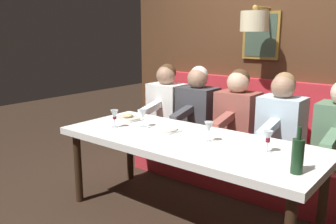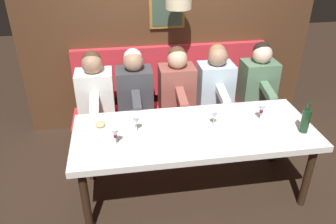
{
  "view_description": "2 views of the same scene",
  "coord_description": "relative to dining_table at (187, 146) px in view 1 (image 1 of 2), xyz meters",
  "views": [
    {
      "loc": [
        -2.35,
        -1.67,
        1.61
      ],
      "look_at": [
        0.05,
        0.24,
        0.92
      ],
      "focal_mm": 38.81,
      "sensor_mm": 36.0,
      "label": 1
    },
    {
      "loc": [
        -2.54,
        0.65,
        2.4
      ],
      "look_at": [
        0.05,
        0.24,
        0.92
      ],
      "focal_mm": 35.81,
      "sensor_mm": 36.0,
      "label": 2
    }
  ],
  "objects": [
    {
      "name": "diner_far",
      "position": [
        0.88,
        0.49,
        0.14
      ],
      "size": [
        0.6,
        0.4,
        0.79
      ],
      "color": "#3D3D42",
      "rests_on": "banquette_bench"
    },
    {
      "name": "wine_bottle",
      "position": [
        -0.19,
        -0.97,
        0.18
      ],
      "size": [
        0.08,
        0.08,
        0.3
      ],
      "color": "#19381E",
      "rests_on": "dining_table"
    },
    {
      "name": "back_wall_panel",
      "position": [
        1.46,
        -0.0,
        0.7
      ],
      "size": [
        0.59,
        3.63,
        2.9
      ],
      "color": "#51331E",
      "rests_on": "ground_plane"
    },
    {
      "name": "banquette_bench",
      "position": [
        0.89,
        0.0,
        -0.45
      ],
      "size": [
        0.52,
        2.43,
        0.45
      ],
      "primitive_type": "cube",
      "color": "red",
      "rests_on": "ground_plane"
    },
    {
      "name": "wine_glass_0",
      "position": [
        -0.13,
        0.72,
        0.18
      ],
      "size": [
        0.07,
        0.07,
        0.16
      ],
      "color": "silver",
      "rests_on": "dining_table"
    },
    {
      "name": "diner_middle",
      "position": [
        0.88,
        0.01,
        0.14
      ],
      "size": [
        0.6,
        0.4,
        0.79
      ],
      "color": "#934C42",
      "rests_on": "banquette_bench"
    },
    {
      "name": "wine_glass_2",
      "position": [
        0.08,
        -0.67,
        0.18
      ],
      "size": [
        0.07,
        0.07,
        0.16
      ],
      "color": "silver",
      "rests_on": "dining_table"
    },
    {
      "name": "place_setting_1",
      "position": [
        0.09,
        0.31,
        0.07
      ],
      "size": [
        0.24,
        0.32,
        0.01
      ],
      "color": "silver",
      "rests_on": "dining_table"
    },
    {
      "name": "diner_farthest",
      "position": [
        0.88,
        0.93,
        0.14
      ],
      "size": [
        0.6,
        0.4,
        0.79
      ],
      "color": "white",
      "rests_on": "banquette_bench"
    },
    {
      "name": "ground_plane",
      "position": [
        0.0,
        0.0,
        -0.67
      ],
      "size": [
        12.0,
        12.0,
        0.0
      ],
      "primitive_type": "plane",
      "color": "#332319"
    },
    {
      "name": "dining_table",
      "position": [
        0.0,
        0.0,
        0.0
      ],
      "size": [
        0.9,
        2.23,
        0.74
      ],
      "color": "white",
      "rests_on": "ground_plane"
    },
    {
      "name": "wine_glass_3",
      "position": [
        0.04,
        0.53,
        0.18
      ],
      "size": [
        0.07,
        0.07,
        0.16
      ],
      "color": "silver",
      "rests_on": "dining_table"
    },
    {
      "name": "place_setting_0",
      "position": [
        0.18,
        0.86,
        0.08
      ],
      "size": [
        0.24,
        0.33,
        0.05
      ],
      "color": "silver",
      "rests_on": "dining_table"
    },
    {
      "name": "diner_near",
      "position": [
        0.88,
        -0.45,
        0.14
      ],
      "size": [
        0.6,
        0.4,
        0.79
      ],
      "color": "silver",
      "rests_on": "banquette_bench"
    },
    {
      "name": "wine_glass_1",
      "position": [
        0.03,
        -0.19,
        0.18
      ],
      "size": [
        0.07,
        0.07,
        0.16
      ],
      "color": "silver",
      "rests_on": "dining_table"
    }
  ]
}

